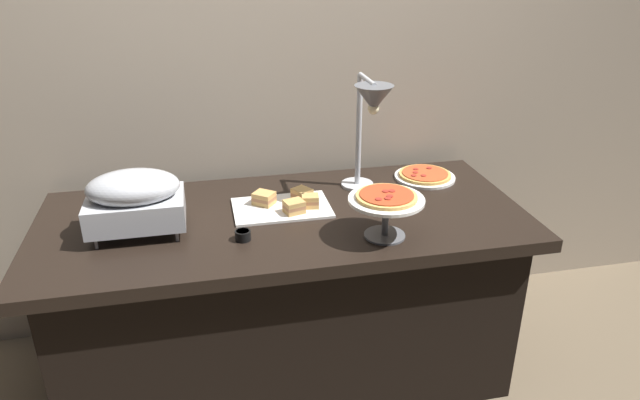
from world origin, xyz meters
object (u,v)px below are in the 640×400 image
Objects in this scene: heat_lamp at (371,109)px; sauce_cup_near at (243,235)px; pizza_plate_center at (386,203)px; sandwich_platter at (286,204)px; chafing_dish at (135,199)px; pizza_plate_front at (425,176)px.

sauce_cup_near is (-0.54, -0.24, -0.37)m from heat_lamp.
pizza_plate_center is 0.71× the size of sandwich_platter.
sandwich_platter is 6.72× the size of sauce_cup_near.
pizza_plate_center is at bearing -13.92° from chafing_dish.
heat_lamp is 1.83× the size of pizza_plate_front.
chafing_dish is at bearing 159.71° from sauce_cup_near.
pizza_plate_center reaches higher than sandwich_platter.
sauce_cup_near is at bearing -155.91° from heat_lamp.
heat_lamp reaches higher than chafing_dish.
pizza_plate_front is 1.00× the size of pizza_plate_center.
chafing_dish is 6.01× the size of sauce_cup_near.
pizza_plate_center is 0.53m from sauce_cup_near.
sandwich_platter is (0.56, 0.09, -0.12)m from chafing_dish.
pizza_plate_front is (1.22, 0.27, -0.13)m from chafing_dish.
heat_lamp is (0.90, 0.10, 0.25)m from chafing_dish.
sandwich_platter is at bearing 49.76° from sauce_cup_near.
sandwich_platter is (-0.34, -0.01, -0.37)m from heat_lamp.
pizza_plate_center is at bearing -125.40° from pizza_plate_front.
heat_lamp is at bearing 84.91° from pizza_plate_center.
chafing_dish reaches higher than pizza_plate_center.
chafing_dish is at bearing -170.74° from sandwich_platter.
chafing_dish is 1.26× the size of pizza_plate_center.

